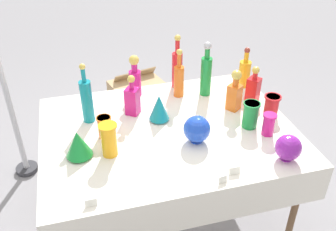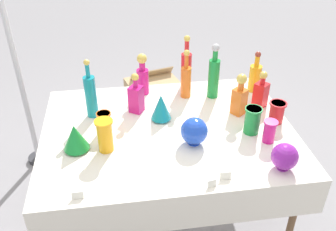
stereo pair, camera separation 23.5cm
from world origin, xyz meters
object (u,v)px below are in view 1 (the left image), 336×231
square_decanter_0 (235,92)px  canopy_pole (2,76)px  round_bowl_1 (197,129)px  slender_vase_0 (269,124)px  fluted_vase_0 (159,108)px  tall_bottle_5 (135,78)px  fluted_vase_1 (78,144)px  tall_bottle_0 (177,67)px  square_decanter_2 (253,87)px  tall_bottle_3 (179,79)px  square_decanter_1 (132,99)px  slender_vase_1 (251,114)px  slender_vase_3 (272,105)px  tall_bottle_4 (245,72)px  slender_vase_2 (109,139)px  tall_bottle_2 (87,100)px  cardboard_box_behind_left (138,100)px  slender_vase_4 (104,126)px  round_bowl_0 (288,148)px  tall_bottle_1 (206,73)px

square_decanter_0 → canopy_pole: bearing=157.4°
round_bowl_1 → slender_vase_0: bearing=-6.0°
fluted_vase_0 → round_bowl_1: size_ratio=1.07×
tall_bottle_5 → round_bowl_1: (0.25, -0.66, -0.05)m
slender_vase_0 → fluted_vase_1: size_ratio=0.85×
tall_bottle_0 → square_decanter_2: size_ratio=1.53×
tall_bottle_3 → slender_vase_0: (0.40, -0.61, -0.06)m
slender_vase_0 → fluted_vase_1: bearing=175.7°
square_decanter_1 → tall_bottle_5: bearing=74.9°
fluted_vase_1 → slender_vase_1: bearing=1.1°
tall_bottle_3 → square_decanter_2: bearing=-23.4°
square_decanter_2 → slender_vase_3: (0.04, -0.20, -0.03)m
tall_bottle_3 → round_bowl_1: (-0.05, -0.56, -0.05)m
tall_bottle_4 → canopy_pole: (-1.75, 0.35, 0.02)m
tall_bottle_4 → slender_vase_1: size_ratio=1.78×
slender_vase_3 → slender_vase_2: bearing=-172.9°
tall_bottle_2 → cardboard_box_behind_left: size_ratio=0.70×
square_decanter_1 → canopy_pole: (-0.86, 0.52, 0.03)m
slender_vase_4 → fluted_vase_0: fluted_vase_0 is taller
square_decanter_0 → round_bowl_1: square_decanter_0 is taller
tall_bottle_4 → tall_bottle_3: bearing=-178.6°
slender_vase_1 → slender_vase_4: 0.92m
square_decanter_1 → slender_vase_0: size_ratio=1.98×
tall_bottle_0 → round_bowl_0: bearing=-70.2°
square_decanter_2 → slender_vase_0: 0.41m
tall_bottle_4 → slender_vase_2: tall_bottle_4 is taller
square_decanter_1 → fluted_vase_1: square_decanter_1 is taller
tall_bottle_5 → fluted_vase_0: (0.09, -0.37, -0.04)m
tall_bottle_3 → square_decanter_0: 0.42m
tall_bottle_2 → slender_vase_4: (0.08, -0.21, -0.08)m
slender_vase_0 → cardboard_box_behind_left: bearing=109.1°
fluted_vase_1 → cardboard_box_behind_left: (0.62, 1.46, -0.65)m
tall_bottle_2 → slender_vase_2: bearing=-77.7°
square_decanter_0 → canopy_pole: 1.67m
slender_vase_2 → round_bowl_0: bearing=-17.6°
fluted_vase_0 → round_bowl_0: size_ratio=1.18×
round_bowl_1 → square_decanter_2: bearing=33.1°
square_decanter_1 → slender_vase_1: size_ratio=1.64×
tall_bottle_1 → square_decanter_1: 0.58m
tall_bottle_3 → canopy_pole: bearing=163.5°
tall_bottle_0 → tall_bottle_2: same height
tall_bottle_5 → canopy_pole: (-0.93, 0.27, 0.00)m
tall_bottle_1 → fluted_vase_1: size_ratio=2.40×
tall_bottle_4 → round_bowl_1: bearing=-135.0°
tall_bottle_1 → tall_bottle_3: size_ratio=1.12×
square_decanter_0 → slender_vase_2: (-0.89, -0.27, -0.02)m
square_decanter_0 → slender_vase_3: bearing=-32.5°
slender_vase_4 → round_bowl_1: bearing=-19.9°
tall_bottle_3 → tall_bottle_4: 0.52m
tall_bottle_4 → round_bowl_0: bearing=-98.7°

